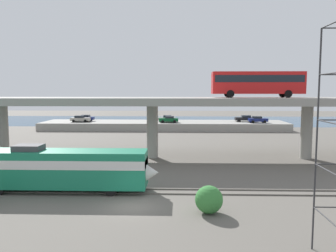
{
  "coord_description": "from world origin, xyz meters",
  "views": [
    {
      "loc": [
        3.62,
        -25.93,
        8.95
      ],
      "look_at": [
        2.11,
        19.64,
        4.31
      ],
      "focal_mm": 37.03,
      "sensor_mm": 36.0,
      "label": 1
    }
  ],
  "objects_px": {
    "parked_car_1": "(167,118)",
    "parked_car_2": "(169,119)",
    "parked_car_0": "(85,118)",
    "transit_bus_on_overpass": "(258,82)",
    "parked_car_4": "(258,119)",
    "train_locomotive": "(68,167)",
    "parked_car_3": "(80,119)",
    "parked_car_5": "(245,118)"
  },
  "relations": [
    {
      "from": "parked_car_1",
      "to": "parked_car_2",
      "type": "relative_size",
      "value": 0.96
    },
    {
      "from": "parked_car_0",
      "to": "parked_car_1",
      "type": "height_order",
      "value": "same"
    },
    {
      "from": "transit_bus_on_overpass",
      "to": "parked_car_0",
      "type": "xyz_separation_m",
      "value": [
        -32.94,
        35.02,
        -7.6
      ]
    },
    {
      "from": "transit_bus_on_overpass",
      "to": "parked_car_4",
      "type": "height_order",
      "value": "transit_bus_on_overpass"
    },
    {
      "from": "train_locomotive",
      "to": "parked_car_3",
      "type": "xyz_separation_m",
      "value": [
        -13.04,
        49.17,
        0.33
      ]
    },
    {
      "from": "parked_car_4",
      "to": "parked_car_2",
      "type": "bearing_deg",
      "value": -179.36
    },
    {
      "from": "parked_car_0",
      "to": "parked_car_5",
      "type": "distance_m",
      "value": 38.01
    },
    {
      "from": "train_locomotive",
      "to": "parked_car_5",
      "type": "bearing_deg",
      "value": 63.87
    },
    {
      "from": "parked_car_0",
      "to": "transit_bus_on_overpass",
      "type": "bearing_deg",
      "value": 133.25
    },
    {
      "from": "train_locomotive",
      "to": "parked_car_4",
      "type": "distance_m",
      "value": 56.02
    },
    {
      "from": "parked_car_1",
      "to": "parked_car_2",
      "type": "height_order",
      "value": "same"
    },
    {
      "from": "train_locomotive",
      "to": "parked_car_2",
      "type": "bearing_deg",
      "value": 81.15
    },
    {
      "from": "parked_car_3",
      "to": "parked_car_4",
      "type": "height_order",
      "value": "same"
    },
    {
      "from": "parked_car_0",
      "to": "parked_car_2",
      "type": "distance_m",
      "value": 20.45
    },
    {
      "from": "parked_car_4",
      "to": "parked_car_5",
      "type": "relative_size",
      "value": 0.91
    },
    {
      "from": "parked_car_2",
      "to": "parked_car_3",
      "type": "bearing_deg",
      "value": -1.9
    },
    {
      "from": "parked_car_0",
      "to": "parked_car_5",
      "type": "height_order",
      "value": "same"
    },
    {
      "from": "transit_bus_on_overpass",
      "to": "parked_car_5",
      "type": "distance_m",
      "value": 36.17
    },
    {
      "from": "parked_car_0",
      "to": "parked_car_3",
      "type": "xyz_separation_m",
      "value": [
        -0.39,
        -2.56,
        0.0
      ]
    },
    {
      "from": "train_locomotive",
      "to": "parked_car_0",
      "type": "height_order",
      "value": "train_locomotive"
    },
    {
      "from": "parked_car_1",
      "to": "parked_car_4",
      "type": "relative_size",
      "value": 0.98
    },
    {
      "from": "parked_car_4",
      "to": "parked_car_5",
      "type": "distance_m",
      "value": 3.77
    },
    {
      "from": "parked_car_0",
      "to": "parked_car_3",
      "type": "height_order",
      "value": "same"
    },
    {
      "from": "parked_car_0",
      "to": "parked_car_2",
      "type": "relative_size",
      "value": 1.0
    },
    {
      "from": "parked_car_2",
      "to": "parked_car_3",
      "type": "height_order",
      "value": "same"
    },
    {
      "from": "parked_car_2",
      "to": "parked_car_5",
      "type": "xyz_separation_m",
      "value": [
        17.81,
        3.21,
        0.0
      ]
    },
    {
      "from": "parked_car_4",
      "to": "parked_car_0",
      "type": "bearing_deg",
      "value": 175.72
    },
    {
      "from": "parked_car_4",
      "to": "parked_car_5",
      "type": "height_order",
      "value": "same"
    },
    {
      "from": "parked_car_2",
      "to": "parked_car_3",
      "type": "xyz_separation_m",
      "value": [
        -20.58,
        0.68,
        -0.0
      ]
    },
    {
      "from": "parked_car_1",
      "to": "parked_car_5",
      "type": "xyz_separation_m",
      "value": [
        18.43,
        0.55,
        0.0
      ]
    },
    {
      "from": "parked_car_1",
      "to": "parked_car_2",
      "type": "xyz_separation_m",
      "value": [
        0.62,
        -2.66,
        0.0
      ]
    },
    {
      "from": "parked_car_0",
      "to": "parked_car_5",
      "type": "xyz_separation_m",
      "value": [
        38.01,
        -0.03,
        0.0
      ]
    },
    {
      "from": "parked_car_5",
      "to": "parked_car_0",
      "type": "bearing_deg",
      "value": -0.04
    },
    {
      "from": "parked_car_1",
      "to": "parked_car_4",
      "type": "height_order",
      "value": "same"
    },
    {
      "from": "parked_car_3",
      "to": "parked_car_5",
      "type": "relative_size",
      "value": 0.95
    },
    {
      "from": "train_locomotive",
      "to": "parked_car_2",
      "type": "height_order",
      "value": "train_locomotive"
    },
    {
      "from": "train_locomotive",
      "to": "parked_car_5",
      "type": "relative_size",
      "value": 3.62
    },
    {
      "from": "train_locomotive",
      "to": "parked_car_0",
      "type": "xyz_separation_m",
      "value": [
        -12.65,
        51.73,
        0.33
      ]
    },
    {
      "from": "parked_car_1",
      "to": "parked_car_3",
      "type": "height_order",
      "value": "same"
    },
    {
      "from": "train_locomotive",
      "to": "parked_car_1",
      "type": "relative_size",
      "value": 4.03
    },
    {
      "from": "parked_car_3",
      "to": "train_locomotive",
      "type": "bearing_deg",
      "value": -75.15
    },
    {
      "from": "transit_bus_on_overpass",
      "to": "parked_car_4",
      "type": "xyz_separation_m",
      "value": [
        7.38,
        32.01,
        -7.6
      ]
    }
  ]
}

